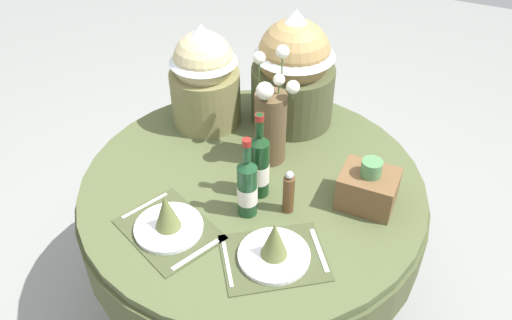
# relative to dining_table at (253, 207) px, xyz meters

# --- Properties ---
(ground) EXTENTS (8.00, 8.00, 0.00)m
(ground) POSITION_rel_dining_table_xyz_m (0.00, 0.00, -0.60)
(ground) COLOR gray
(dining_table) EXTENTS (1.35, 1.35, 0.74)m
(dining_table) POSITION_rel_dining_table_xyz_m (0.00, 0.00, 0.00)
(dining_table) COLOR #4C5633
(dining_table) RESTS_ON ground
(place_setting_left) EXTENTS (0.42, 0.38, 0.16)m
(place_setting_left) POSITION_rel_dining_table_xyz_m (-0.16, -0.35, 0.18)
(place_setting_left) COLOR #41492B
(place_setting_left) RESTS_ON dining_table
(place_setting_right) EXTENTS (0.43, 0.41, 0.16)m
(place_setting_right) POSITION_rel_dining_table_xyz_m (0.22, -0.32, 0.18)
(place_setting_right) COLOR #41492B
(place_setting_right) RESTS_ON dining_table
(flower_vase) EXTENTS (0.20, 0.17, 0.47)m
(flower_vase) POSITION_rel_dining_table_xyz_m (0.01, 0.16, 0.32)
(flower_vase) COLOR brown
(flower_vase) RESTS_ON dining_table
(wine_bottle_left) EXTENTS (0.07, 0.07, 0.36)m
(wine_bottle_left) POSITION_rel_dining_table_xyz_m (0.05, -0.05, 0.27)
(wine_bottle_left) COLOR #143819
(wine_bottle_left) RESTS_ON dining_table
(wine_bottle_centre) EXTENTS (0.07, 0.07, 0.33)m
(wine_bottle_centre) POSITION_rel_dining_table_xyz_m (0.05, -0.16, 0.26)
(wine_bottle_centre) COLOR #194223
(wine_bottle_centre) RESTS_ON dining_table
(pepper_mill) EXTENTS (0.04, 0.04, 0.18)m
(pepper_mill) POSITION_rel_dining_table_xyz_m (0.18, -0.09, 0.22)
(pepper_mill) COLOR brown
(pepper_mill) RESTS_ON dining_table
(gift_tub_back_left) EXTENTS (0.30, 0.30, 0.46)m
(gift_tub_back_left) POSITION_rel_dining_table_xyz_m (-0.35, 0.29, 0.38)
(gift_tub_back_left) COLOR olive
(gift_tub_back_left) RESTS_ON dining_table
(gift_tub_back_centre) EXTENTS (0.36, 0.36, 0.51)m
(gift_tub_back_centre) POSITION_rel_dining_table_xyz_m (-0.01, 0.45, 0.41)
(gift_tub_back_centre) COLOR #474C2D
(gift_tub_back_centre) RESTS_ON dining_table
(woven_basket_side_right) EXTENTS (0.20, 0.17, 0.20)m
(woven_basket_side_right) POSITION_rel_dining_table_xyz_m (0.43, 0.06, 0.21)
(woven_basket_side_right) COLOR brown
(woven_basket_side_right) RESTS_ON dining_table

